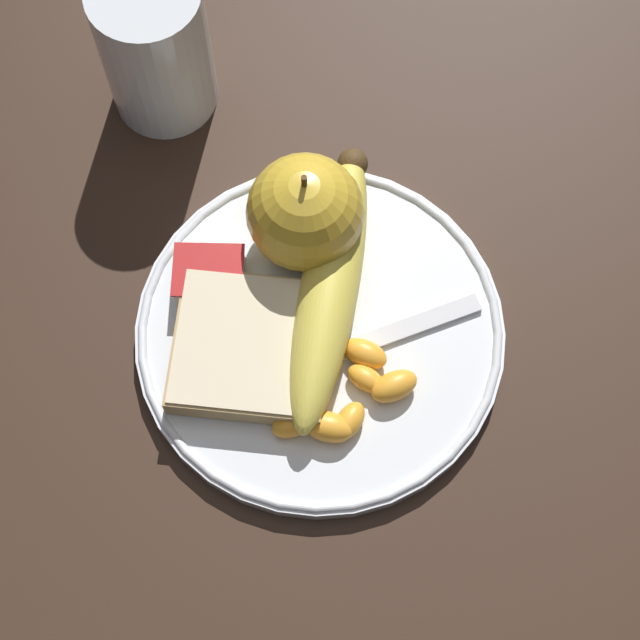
% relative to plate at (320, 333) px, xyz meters
% --- Properties ---
extents(ground_plane, '(3.00, 3.00, 0.00)m').
position_rel_plate_xyz_m(ground_plane, '(0.00, 0.00, -0.01)').
color(ground_plane, '#332116').
extents(plate, '(0.24, 0.24, 0.01)m').
position_rel_plate_xyz_m(plate, '(0.00, 0.00, 0.00)').
color(plate, silver).
rests_on(plate, ground_plane).
extents(juice_glass, '(0.07, 0.07, 0.11)m').
position_rel_plate_xyz_m(juice_glass, '(0.11, -0.18, 0.05)').
color(juice_glass, silver).
rests_on(juice_glass, ground_plane).
extents(apple, '(0.08, 0.08, 0.08)m').
position_rel_plate_xyz_m(apple, '(0.01, -0.07, 0.04)').
color(apple, gold).
rests_on(apple, plate).
extents(banana, '(0.07, 0.20, 0.04)m').
position_rel_plate_xyz_m(banana, '(-0.01, -0.02, 0.02)').
color(banana, '#E0CC4C').
rests_on(banana, plate).
extents(bread_slice, '(0.10, 0.10, 0.02)m').
position_rel_plate_xyz_m(bread_slice, '(0.04, 0.02, 0.02)').
color(bread_slice, tan).
rests_on(bread_slice, plate).
extents(fork, '(0.16, 0.08, 0.00)m').
position_rel_plate_xyz_m(fork, '(-0.01, 0.02, 0.01)').
color(fork, silver).
rests_on(fork, plate).
extents(jam_packet, '(0.05, 0.04, 0.02)m').
position_rel_plate_xyz_m(jam_packet, '(0.07, -0.03, 0.01)').
color(jam_packet, white).
rests_on(jam_packet, plate).
extents(orange_segment_0, '(0.03, 0.04, 0.02)m').
position_rel_plate_xyz_m(orange_segment_0, '(0.01, 0.01, 0.01)').
color(orange_segment_0, '#F9A32D').
rests_on(orange_segment_0, plate).
extents(orange_segment_1, '(0.03, 0.03, 0.01)m').
position_rel_plate_xyz_m(orange_segment_1, '(-0.03, 0.03, 0.01)').
color(orange_segment_1, '#F9A32D').
rests_on(orange_segment_1, plate).
extents(orange_segment_2, '(0.04, 0.03, 0.02)m').
position_rel_plate_xyz_m(orange_segment_2, '(-0.01, 0.07, 0.01)').
color(orange_segment_2, '#F9A32D').
rests_on(orange_segment_2, plate).
extents(orange_segment_3, '(0.04, 0.02, 0.02)m').
position_rel_plate_xyz_m(orange_segment_3, '(0.01, 0.03, 0.01)').
color(orange_segment_3, '#F9A32D').
rests_on(orange_segment_3, plate).
extents(orange_segment_4, '(0.02, 0.03, 0.01)m').
position_rel_plate_xyz_m(orange_segment_4, '(-0.00, 0.04, 0.01)').
color(orange_segment_4, '#F9A32D').
rests_on(orange_segment_4, plate).
extents(orange_segment_5, '(0.03, 0.04, 0.02)m').
position_rel_plate_xyz_m(orange_segment_5, '(0.01, 0.05, 0.01)').
color(orange_segment_5, '#F9A32D').
rests_on(orange_segment_5, plate).
extents(orange_segment_6, '(0.03, 0.03, 0.02)m').
position_rel_plate_xyz_m(orange_segment_6, '(0.02, 0.06, 0.01)').
color(orange_segment_6, '#F9A32D').
rests_on(orange_segment_6, plate).
extents(orange_segment_7, '(0.03, 0.03, 0.02)m').
position_rel_plate_xyz_m(orange_segment_7, '(-0.03, 0.02, 0.01)').
color(orange_segment_7, '#F9A32D').
rests_on(orange_segment_7, plate).
extents(orange_segment_8, '(0.04, 0.03, 0.02)m').
position_rel_plate_xyz_m(orange_segment_8, '(-0.05, 0.04, 0.01)').
color(orange_segment_8, '#F9A32D').
rests_on(orange_segment_8, plate).
extents(orange_segment_9, '(0.03, 0.03, 0.01)m').
position_rel_plate_xyz_m(orange_segment_9, '(-0.02, 0.06, 0.01)').
color(orange_segment_9, '#F9A32D').
rests_on(orange_segment_9, plate).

